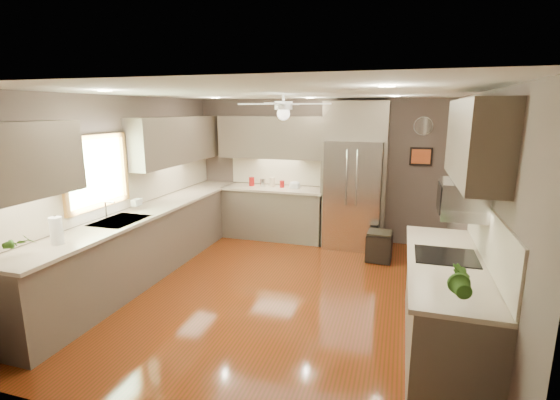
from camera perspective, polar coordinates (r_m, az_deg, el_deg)
The scene contains 28 objects.
floor at distance 5.39m, azimuth -0.47°, elevation -12.77°, with size 5.00×5.00×0.00m, color #472409.
ceiling at distance 4.88m, azimuth -0.52°, elevation 14.82°, with size 5.00×5.00×0.00m, color white.
wall_back at distance 7.38m, azimuth 5.31°, elevation 4.26°, with size 4.50×4.50×0.00m, color brown.
wall_front at distance 2.80m, azimuth -16.13°, elevation -10.11°, with size 4.50×4.50×0.00m, color brown.
wall_left at distance 6.04m, azimuth -21.33°, elevation 1.61°, with size 5.00×5.00×0.00m, color brown.
wall_right at distance 4.84m, azimuth 25.87°, elevation -1.35°, with size 5.00×5.00×0.00m, color brown.
canister_a at distance 7.48m, azimuth -4.00°, elevation 2.61°, with size 0.10×0.10×0.16m, color maroon.
canister_b at distance 7.39m, azimuth -2.42°, elevation 2.43°, with size 0.10×0.10×0.15m, color silver.
canister_c at distance 7.37m, azimuth -1.12°, elevation 2.57°, with size 0.10×0.10×0.17m, color #BDAA8E.
canister_d at distance 7.30m, azimuth 0.29°, elevation 2.24°, with size 0.09×0.09×0.13m, color maroon.
soap_bottle at distance 6.04m, azimuth -19.35°, elevation -0.25°, with size 0.09×0.09×0.20m, color white.
potted_plant_left at distance 4.57m, azimuth -32.70°, elevation -5.04°, with size 0.15×0.10×0.29m, color #2B5618.
potted_plant_right at distance 3.19m, azimuth 23.95°, elevation -10.45°, with size 0.20×0.16×0.36m, color #2B5618.
bowl at distance 7.23m, azimuth 2.06°, elevation 1.84°, with size 0.20×0.20×0.05m, color #BDAA8E.
left_run at distance 6.17m, azimuth -17.74°, elevation -5.26°, with size 0.65×4.70×1.45m.
back_run at distance 7.42m, azimuth -0.76°, elevation -1.67°, with size 1.85×0.65×1.45m.
uppers at distance 5.81m, azimuth -5.45°, elevation 8.20°, with size 4.50×4.70×0.95m.
window at distance 5.60m, azimuth -24.46°, elevation 3.65°, with size 0.05×1.12×0.92m.
sink at distance 5.54m, azimuth -21.61°, elevation -3.00°, with size 0.50×0.70×0.32m.
refrigerator at distance 6.94m, azimuth 10.40°, elevation 3.07°, with size 1.06×0.75×2.45m.
right_run at distance 4.29m, azimuth 22.15°, elevation -13.58°, with size 0.70×2.20×1.45m.
microwave at distance 4.22m, azimuth 24.27°, elevation 0.14°, with size 0.43×0.55×0.34m.
ceiling_fan at distance 5.16m, azimuth 0.50°, elevation 12.83°, with size 1.18×1.18×0.32m.
recessed_lights at distance 5.27m, azimuth 0.39°, elevation 14.58°, with size 2.84×3.14×0.01m.
wall_clock at distance 7.15m, azimuth 19.50°, elevation 9.79°, with size 0.30×0.03×0.30m.
framed_print at distance 7.18m, azimuth 19.21°, elevation 5.80°, with size 0.36×0.03×0.30m.
stool at distance 6.52m, azimuth 13.78°, elevation -6.33°, with size 0.40×0.40×0.46m.
paper_towel at distance 4.80m, azimuth -28.94°, elevation -3.85°, with size 0.13×0.13×0.32m.
Camera 1 is at (1.45, -4.65, 2.31)m, focal length 26.00 mm.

